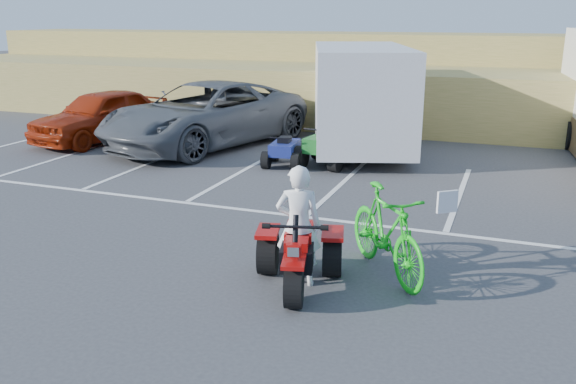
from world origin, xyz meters
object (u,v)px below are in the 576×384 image
(red_trike_atv, at_px, (297,287))
(cargo_trailer, at_px, (360,94))
(quad_atv_blue, at_px, (285,166))
(quad_atv_green, at_px, (327,165))
(rider, at_px, (298,226))
(red_car, at_px, (102,115))
(green_dirt_bike, at_px, (387,232))
(grey_pickup, at_px, (205,114))

(red_trike_atv, bearing_deg, cargo_trailer, 83.90)
(quad_atv_blue, height_order, quad_atv_green, quad_atv_green)
(red_trike_atv, xyz_separation_m, quad_atv_blue, (-2.85, 6.94, 0.00))
(red_trike_atv, bearing_deg, rider, 90.00)
(red_car, distance_m, quad_atv_blue, 6.73)
(red_trike_atv, height_order, green_dirt_bike, green_dirt_bike)
(quad_atv_blue, bearing_deg, red_car, 163.14)
(grey_pickup, bearing_deg, cargo_trailer, 32.08)
(grey_pickup, height_order, quad_atv_blue, grey_pickup)
(green_dirt_bike, height_order, quad_atv_green, green_dirt_bike)
(rider, distance_m, red_car, 12.28)
(quad_atv_blue, distance_m, quad_atv_green, 1.11)
(quad_atv_blue, bearing_deg, cargo_trailer, 58.20)
(red_trike_atv, relative_size, red_car, 0.37)
(green_dirt_bike, height_order, grey_pickup, grey_pickup)
(red_car, relative_size, quad_atv_blue, 3.61)
(red_car, bearing_deg, quad_atv_green, 6.73)
(rider, distance_m, quad_atv_blue, 7.41)
(grey_pickup, xyz_separation_m, red_car, (-3.41, -0.47, -0.14))
(green_dirt_bike, bearing_deg, quad_atv_green, 75.66)
(red_trike_atv, distance_m, quad_atv_blue, 7.50)
(red_trike_atv, relative_size, rider, 0.97)
(cargo_trailer, xyz_separation_m, quad_atv_blue, (-1.28, -2.79, -1.61))
(red_trike_atv, xyz_separation_m, rider, (-0.04, 0.14, 0.90))
(red_trike_atv, relative_size, green_dirt_bike, 0.77)
(grey_pickup, xyz_separation_m, quad_atv_blue, (3.17, -1.59, -0.95))
(rider, distance_m, grey_pickup, 10.30)
(green_dirt_bike, bearing_deg, grey_pickup, 94.40)
(cargo_trailer, bearing_deg, green_dirt_bike, -91.72)
(rider, bearing_deg, green_dirt_bike, -160.91)
(cargo_trailer, bearing_deg, quad_atv_blue, -133.14)
(green_dirt_bike, distance_m, quad_atv_blue, 7.23)
(green_dirt_bike, relative_size, grey_pickup, 0.33)
(red_trike_atv, bearing_deg, grey_pickup, 109.97)
(red_car, relative_size, cargo_trailer, 0.69)
(grey_pickup, bearing_deg, red_car, -155.22)
(grey_pickup, bearing_deg, red_trike_atv, -37.84)
(red_trike_atv, bearing_deg, quad_atv_blue, 97.06)
(grey_pickup, distance_m, cargo_trailer, 4.66)
(red_car, relative_size, quad_atv_green, 2.87)
(green_dirt_bike, xyz_separation_m, cargo_trailer, (-2.66, 8.81, 0.93))
(rider, height_order, quad_atv_green, rider)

